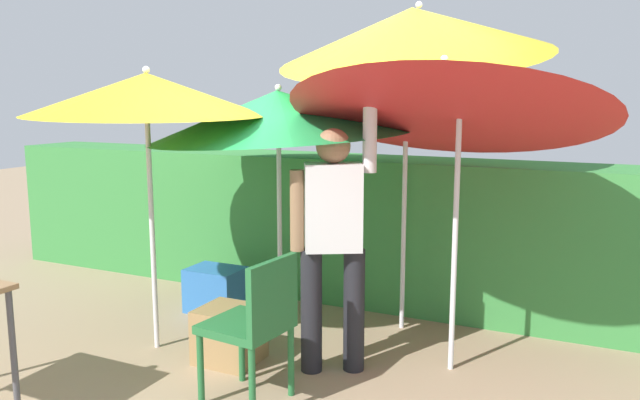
# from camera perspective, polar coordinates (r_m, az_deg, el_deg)

# --- Properties ---
(ground_plane) EXTENTS (24.00, 24.00, 0.00)m
(ground_plane) POSITION_cam_1_polar(r_m,az_deg,el_deg) (4.36, -1.75, -15.02)
(ground_plane) COLOR #9E8466
(hedge_row) EXTENTS (8.00, 0.70, 1.27)m
(hedge_row) POSITION_cam_1_polar(r_m,az_deg,el_deg) (5.58, 5.82, -2.73)
(hedge_row) COLOR #38843D
(hedge_row) RESTS_ON ground_plane
(umbrella_rainbow) EXTENTS (1.97, 1.96, 1.91)m
(umbrella_rainbow) POSITION_cam_1_polar(r_m,az_deg,el_deg) (4.73, -3.76, 7.75)
(umbrella_rainbow) COLOR silver
(umbrella_rainbow) RESTS_ON ground_plane
(umbrella_orange) EXTENTS (2.02, 2.02, 2.32)m
(umbrella_orange) POSITION_cam_1_polar(r_m,az_deg,el_deg) (4.09, 11.80, 9.69)
(umbrella_orange) COLOR silver
(umbrella_orange) RESTS_ON ground_plane
(umbrella_yellow) EXTENTS (1.64, 1.64, 2.00)m
(umbrella_yellow) POSITION_cam_1_polar(r_m,az_deg,el_deg) (4.51, -15.35, 9.15)
(umbrella_yellow) COLOR silver
(umbrella_yellow) RESTS_ON ground_plane
(umbrella_navy) EXTENTS (2.00, 2.03, 2.65)m
(umbrella_navy) POSITION_cam_1_polar(r_m,az_deg,el_deg) (4.79, 8.39, 14.69)
(umbrella_navy) COLOR silver
(umbrella_navy) RESTS_ON ground_plane
(person_vendor) EXTENTS (0.52, 0.37, 1.88)m
(person_vendor) POSITION_cam_1_polar(r_m,az_deg,el_deg) (4.06, 1.19, -2.94)
(person_vendor) COLOR black
(person_vendor) RESTS_ON ground_plane
(chair_plastic) EXTENTS (0.49, 0.49, 0.89)m
(chair_plastic) POSITION_cam_1_polar(r_m,az_deg,el_deg) (3.76, -5.85, -10.75)
(chair_plastic) COLOR #236633
(chair_plastic) RESTS_ON ground_plane
(cooler_box) EXTENTS (0.45, 0.34, 0.37)m
(cooler_box) POSITION_cam_1_polar(r_m,az_deg,el_deg) (5.45, -9.37, -7.97)
(cooler_box) COLOR #2D6BB7
(cooler_box) RESTS_ON ground_plane
(crate_cardboard) EXTENTS (0.40, 0.37, 0.37)m
(crate_cardboard) POSITION_cam_1_polar(r_m,az_deg,el_deg) (4.46, -8.17, -11.91)
(crate_cardboard) COLOR #9E7A4C
(crate_cardboard) RESTS_ON ground_plane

